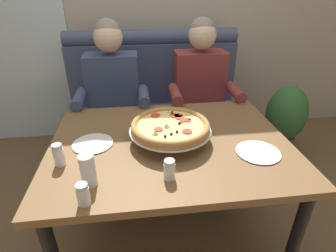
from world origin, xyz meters
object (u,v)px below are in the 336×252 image
object	(u,v)px
diner_right	(202,94)
shaker_oregano	(59,156)
dining_table	(170,152)
shaker_pepper_flakes	(83,196)
booth_bench	(156,117)
plate_near_left	(93,143)
plate_near_right	(258,151)
diner_left	(113,98)
shaker_parmesan	(169,171)
pizza	(171,126)
drinking_glass	(88,172)
potted_plant	(285,119)
patio_chair	(51,68)

from	to	relation	value
diner_right	shaker_oregano	xyz separation A→B (m)	(-0.90, -0.85, 0.06)
dining_table	shaker_pepper_flakes	world-z (taller)	shaker_pepper_flakes
booth_bench	shaker_pepper_flakes	bearing A→B (deg)	-105.96
plate_near_left	plate_near_right	world-z (taller)	same
diner_left	shaker_parmesan	world-z (taller)	diner_left
pizza	shaker_pepper_flakes	distance (m)	0.59
drinking_glass	pizza	bearing A→B (deg)	38.15
pizza	plate_near_right	bearing A→B (deg)	-22.12
diner_right	drinking_glass	xyz separation A→B (m)	(-0.74, -1.01, 0.08)
shaker_pepper_flakes	plate_near_right	distance (m)	0.87
booth_bench	diner_right	distance (m)	0.54
booth_bench	shaker_oregano	world-z (taller)	booth_bench
pizza	shaker_parmesan	size ratio (longest dim) A/B	4.49
pizza	shaker_oregano	xyz separation A→B (m)	(-0.56, -0.15, -0.04)
shaker_oregano	drinking_glass	bearing A→B (deg)	-45.46
booth_bench	potted_plant	bearing A→B (deg)	-8.50
shaker_pepper_flakes	shaker_oregano	xyz separation A→B (m)	(-0.15, 0.28, 0.01)
shaker_pepper_flakes	pizza	bearing A→B (deg)	46.80
diner_left	plate_near_right	distance (m)	1.17
diner_left	drinking_glass	distance (m)	1.01
diner_right	shaker_pepper_flakes	xyz separation A→B (m)	(-0.75, -1.13, 0.05)
shaker_pepper_flakes	diner_right	bearing A→B (deg)	56.49
shaker_pepper_flakes	patio_chair	distance (m)	2.84
diner_left	plate_near_right	xyz separation A→B (m)	(0.78, -0.87, 0.02)
potted_plant	plate_near_left	bearing A→B (deg)	-154.22
shaker_pepper_flakes	plate_near_left	distance (m)	0.45
pizza	potted_plant	size ratio (longest dim) A/B	0.63
dining_table	plate_near_left	bearing A→B (deg)	177.73
pizza	plate_near_right	size ratio (longest dim) A/B	1.96
booth_bench	potted_plant	world-z (taller)	booth_bench
diner_left	plate_near_left	world-z (taller)	diner_left
shaker_oregano	plate_near_right	distance (m)	0.98
plate_near_left	pizza	bearing A→B (deg)	-2.39
pizza	potted_plant	world-z (taller)	pizza
diner_right	shaker_pepper_flakes	distance (m)	1.35
shaker_pepper_flakes	plate_near_right	xyz separation A→B (m)	(0.83, 0.26, -0.03)
drinking_glass	patio_chair	bearing A→B (deg)	108.02
patio_chair	potted_plant	world-z (taller)	patio_chair
shaker_oregano	potted_plant	distance (m)	2.00
pizza	shaker_parmesan	world-z (taller)	pizza
dining_table	plate_near_left	world-z (taller)	plate_near_left
diner_right	plate_near_right	xyz separation A→B (m)	(0.08, -0.87, 0.02)
dining_table	shaker_parmesan	xyz separation A→B (m)	(-0.05, -0.32, 0.12)
plate_near_right	drinking_glass	world-z (taller)	drinking_glass
shaker_pepper_flakes	shaker_parmesan	bearing A→B (deg)	17.31
shaker_pepper_flakes	plate_near_right	world-z (taller)	shaker_pepper_flakes
patio_chair	potted_plant	size ratio (longest dim) A/B	1.23
shaker_oregano	plate_near_left	size ratio (longest dim) A/B	0.52
shaker_pepper_flakes	shaker_parmesan	size ratio (longest dim) A/B	0.98
potted_plant	diner_right	bearing A→B (deg)	-173.76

